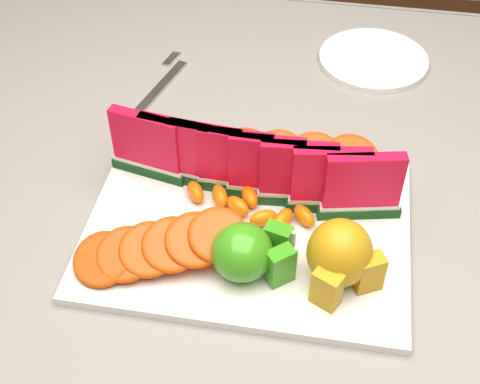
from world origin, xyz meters
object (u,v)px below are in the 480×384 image
Objects in this scene: platter at (248,227)px; fork at (159,87)px; apple_cluster at (248,252)px; side_plate at (373,59)px; pear_cluster at (341,256)px.

fork is at bearing 124.33° from platter.
apple_cluster is (0.01, -0.07, 0.04)m from platter.
apple_cluster is at bearing -105.62° from side_plate.
apple_cluster is at bearing -176.11° from pear_cluster.
side_plate is 0.36m from fork.
side_plate is at bearing 70.30° from platter.
platter is 0.14m from pear_cluster.
side_plate is (0.15, 0.41, -0.00)m from platter.
apple_cluster is 0.56× the size of fork.
apple_cluster reaches higher than side_plate.
platter reaches higher than side_plate.
fork is (-0.19, 0.27, -0.00)m from platter.
platter is 0.08m from apple_cluster.
fork is (-0.30, 0.34, -0.05)m from pear_cluster.
fork is at bearing -158.40° from side_plate.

